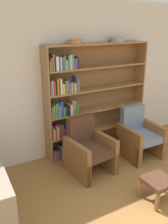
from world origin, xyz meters
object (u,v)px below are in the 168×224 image
(bookshelf, at_px, (87,102))
(bowl_cream, at_px, (75,41))
(bowl_terracotta, at_px, (117,39))
(footstool, at_px, (158,183))
(armchair_leather, at_px, (89,149))
(armchair_cushioned, at_px, (139,135))

(bookshelf, distance_m, bowl_cream, 1.11)
(bowl_terracotta, xyz_separation_m, footstool, (-0.50, -1.74, -1.81))
(armchair_leather, relative_size, footstool, 2.36)
(armchair_leather, xyz_separation_m, armchair_cushioned, (1.09, 0.00, 0.00))
(bowl_terracotta, bearing_deg, footstool, -105.93)
(bowl_cream, xyz_separation_m, footstool, (0.36, -1.74, -1.81))
(bookshelf, bearing_deg, bowl_cream, -176.65)
(bookshelf, height_order, armchair_cushioned, bookshelf)
(bookshelf, height_order, bowl_cream, bowl_cream)
(armchair_cushioned, height_order, footstool, armchair_cushioned)
(footstool, bearing_deg, bookshelf, 94.32)
(bookshelf, height_order, armchair_leather, bookshelf)
(bookshelf, bearing_deg, armchair_leather, -117.54)
(bowl_cream, distance_m, bowl_terracotta, 0.85)
(bowl_cream, bearing_deg, armchair_cushioned, -32.02)
(armchair_leather, height_order, footstool, armchair_leather)
(bookshelf, bearing_deg, armchair_cushioned, -39.72)
(bookshelf, xyz_separation_m, armchair_cushioned, (0.76, -0.63, -0.60))
(bowl_cream, relative_size, armchair_cushioned, 0.27)
(armchair_cushioned, distance_m, footstool, 1.29)
(bookshelf, distance_m, bowl_terracotta, 1.26)
(armchair_leather, relative_size, armchair_cushioned, 1.00)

